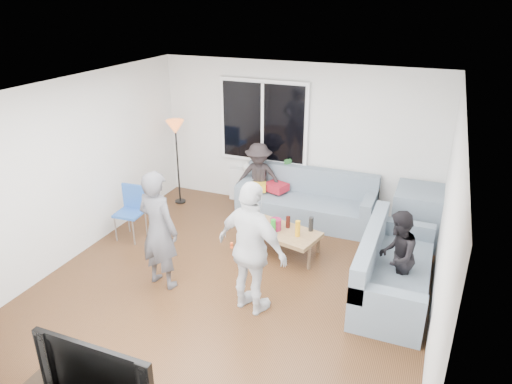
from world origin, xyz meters
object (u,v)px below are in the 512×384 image
at_px(side_chair, 130,214).
at_px(television, 104,368).
at_px(sofa_back_section, 306,198).
at_px(player_right, 252,249).
at_px(sofa_right_section, 396,265).
at_px(floor_lamp, 178,163).
at_px(spectator_back, 259,178).
at_px(player_left, 158,230).
at_px(spectator_right, 397,256).
at_px(coffee_table, 282,242).

distance_m(side_chair, television, 3.72).
bearing_deg(sofa_back_section, player_right, -88.15).
height_order(sofa_right_section, player_right, player_right).
xyz_separation_m(player_right, television, (-0.46, -2.14, -0.08)).
bearing_deg(sofa_right_section, side_chair, 90.37).
bearing_deg(television, floor_lamp, 113.70).
relative_size(floor_lamp, spectator_back, 1.22).
bearing_deg(player_right, player_left, 14.81).
distance_m(player_left, spectator_back, 2.63).
bearing_deg(spectator_right, sofa_right_section, -176.90).
relative_size(sofa_right_section, player_right, 1.18).
height_order(side_chair, spectator_right, spectator_right).
relative_size(coffee_table, player_right, 0.65).
distance_m(side_chair, floor_lamp, 1.55).
distance_m(sofa_right_section, spectator_back, 3.06).
xyz_separation_m(sofa_back_section, sofa_right_section, (1.67, -1.64, 0.00)).
xyz_separation_m(spectator_back, television, (0.51, -4.80, 0.13)).
bearing_deg(side_chair, player_right, -25.47).
bearing_deg(sofa_back_section, spectator_right, -45.88).
distance_m(sofa_right_section, spectator_right, 0.20).
relative_size(side_chair, player_right, 0.51).
distance_m(coffee_table, spectator_right, 1.79).
distance_m(side_chair, player_left, 1.52).
relative_size(sofa_back_section, player_right, 1.36).
bearing_deg(sofa_back_section, coffee_table, -90.48).
height_order(floor_lamp, player_left, player_left).
bearing_deg(player_right, side_chair, -3.96).
relative_size(sofa_right_section, coffee_table, 1.82).
distance_m(sofa_back_section, player_left, 2.88).
distance_m(coffee_table, side_chair, 2.44).
bearing_deg(floor_lamp, side_chair, -90.00).
bearing_deg(spectator_right, sofa_back_section, -132.78).
relative_size(sofa_back_section, floor_lamp, 1.47).
distance_m(floor_lamp, spectator_back, 1.53).
height_order(coffee_table, player_left, player_left).
bearing_deg(player_right, spectator_back, -52.67).
bearing_deg(coffee_table, side_chair, -169.95).
relative_size(sofa_back_section, spectator_right, 1.91).
height_order(player_left, player_right, player_right).
relative_size(sofa_right_section, television, 1.77).
distance_m(player_right, spectator_back, 2.84).
bearing_deg(floor_lamp, player_left, -64.57).
xyz_separation_m(floor_lamp, player_left, (1.15, -2.42, 0.03)).
bearing_deg(player_left, spectator_back, -87.93).
distance_m(side_chair, spectator_back, 2.28).
bearing_deg(spectator_back, sofa_right_section, -49.05).
distance_m(floor_lamp, player_left, 2.68).
relative_size(sofa_right_section, spectator_back, 1.57).
distance_m(spectator_right, spectator_back, 3.10).
height_order(side_chair, player_left, player_left).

